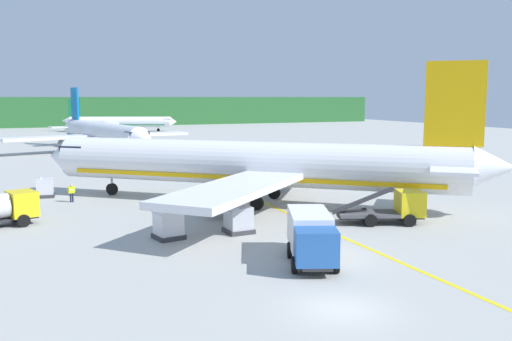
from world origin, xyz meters
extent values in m
cube|color=#A8A8A3|center=(0.00, 48.00, -0.10)|extent=(240.00, 320.00, 0.20)
cube|color=#28602D|center=(0.00, 163.47, 4.59)|extent=(216.00, 6.00, 9.18)
cylinder|color=white|center=(5.52, 24.14, 3.50)|extent=(29.91, 26.19, 3.80)
cone|color=white|center=(-9.12, 36.56, 3.50)|extent=(4.17, 4.31, 3.61)
cone|color=white|center=(20.47, 11.46, 3.90)|extent=(4.53, 4.53, 3.23)
cube|color=#192333|center=(-7.44, 35.14, 4.36)|extent=(3.92, 4.02, 0.60)
cube|color=white|center=(1.13, 15.88, 2.83)|extent=(14.88, 14.52, 0.50)
cylinder|color=slate|center=(1.53, 19.13, 1.63)|extent=(3.86, 3.75, 2.20)
cube|color=white|center=(12.96, 29.82, 2.83)|extent=(12.98, 15.92, 0.50)
cylinder|color=slate|center=(9.81, 28.89, 1.63)|extent=(3.86, 3.75, 2.20)
cube|color=#F2B20C|center=(18.10, 13.47, 8.65)|extent=(3.59, 3.12, 6.50)
cube|color=white|center=(18.10, 13.47, 3.90)|extent=(9.17, 10.00, 0.24)
cube|color=#F2B20C|center=(5.52, 24.14, 2.46)|extent=(27.04, 23.71, 0.36)
cylinder|color=black|center=(-4.91, 32.99, 0.55)|extent=(1.07, 0.98, 1.10)
cylinder|color=gray|center=(-4.91, 32.99, 1.35)|extent=(0.20, 0.20, 0.50)
cylinder|color=black|center=(4.98, 21.19, 0.55)|extent=(1.07, 0.98, 1.10)
cylinder|color=gray|center=(4.98, 21.19, 1.35)|extent=(0.20, 0.20, 0.50)
cylinder|color=black|center=(8.35, 25.16, 0.55)|extent=(1.07, 0.98, 1.10)
cylinder|color=gray|center=(8.35, 25.16, 1.35)|extent=(0.20, 0.20, 0.50)
cylinder|color=white|center=(-0.23, 75.78, 3.22)|extent=(9.70, 33.17, 3.49)
cone|color=white|center=(3.11, 58.44, 3.22)|extent=(3.68, 2.80, 3.32)
cone|color=white|center=(-3.65, 93.47, 3.59)|extent=(3.47, 3.45, 2.97)
cube|color=#192333|center=(2.73, 60.43, 4.00)|extent=(3.33, 2.73, 0.55)
cube|color=white|center=(7.67, 79.18, 2.61)|extent=(15.04, 5.66, 0.46)
cylinder|color=slate|center=(5.51, 77.07, 1.50)|extent=(2.54, 3.27, 2.02)
cube|color=white|center=(-8.84, 75.99, 2.61)|extent=(15.36, 8.51, 0.46)
cylinder|color=slate|center=(-6.05, 74.84, 1.50)|extent=(2.54, 3.27, 2.02)
cube|color=#0C66B2|center=(-3.11, 90.67, 7.95)|extent=(1.09, 4.04, 5.98)
cube|color=white|center=(-3.11, 90.67, 3.59)|extent=(9.95, 4.70, 0.22)
cube|color=#0C66B2|center=(-0.23, 75.78, 2.26)|extent=(8.91, 29.88, 0.33)
cylinder|color=black|center=(2.15, 63.43, 0.51)|extent=(0.51, 1.05, 1.01)
cylinder|color=gray|center=(2.15, 63.43, 1.24)|extent=(0.18, 0.18, 0.46)
cylinder|color=black|center=(1.85, 77.58, 0.51)|extent=(0.51, 1.05, 1.01)
cylinder|color=gray|center=(1.85, 77.58, 1.24)|extent=(0.18, 0.18, 0.46)
cylinder|color=black|center=(-2.84, 76.68, 0.51)|extent=(0.51, 1.05, 1.01)
cylinder|color=gray|center=(-2.84, 76.68, 1.24)|extent=(0.18, 0.18, 0.46)
cylinder|color=white|center=(11.84, 131.96, 2.57)|extent=(25.69, 12.04, 2.79)
cone|color=white|center=(25.00, 126.93, 2.57)|extent=(2.59, 3.10, 2.65)
cone|color=white|center=(-1.61, 137.09, 2.86)|extent=(3.04, 3.05, 2.37)
cube|color=#192333|center=(23.50, 127.50, 3.20)|extent=(2.49, 2.84, 0.44)
cube|color=white|center=(12.86, 138.75, 2.08)|extent=(8.46, 12.07, 0.37)
cylinder|color=slate|center=(13.38, 136.40, 1.20)|extent=(2.77, 2.35, 1.62)
cube|color=white|center=(8.07, 126.21, 2.08)|extent=(6.43, 12.26, 0.37)
cylinder|color=slate|center=(10.02, 127.62, 1.20)|extent=(2.77, 2.35, 1.62)
cube|color=#19723F|center=(0.52, 136.28, 6.35)|extent=(3.11, 1.40, 4.77)
cube|color=white|center=(0.52, 136.28, 2.86)|extent=(4.92, 7.97, 0.18)
cube|color=#19723F|center=(11.84, 131.96, 1.80)|extent=(23.17, 10.96, 0.26)
cylinder|color=black|center=(21.22, 128.37, 0.40)|extent=(0.85, 0.53, 0.81)
cylinder|color=gray|center=(21.22, 128.37, 0.99)|extent=(0.15, 0.15, 0.37)
cylinder|color=black|center=(11.49, 134.13, 0.40)|extent=(0.85, 0.53, 0.81)
cylinder|color=gray|center=(11.49, 134.13, 0.99)|extent=(0.15, 0.15, 0.37)
cylinder|color=black|center=(10.13, 130.57, 0.40)|extent=(0.85, 0.53, 0.81)
cylinder|color=gray|center=(10.13, 130.57, 0.99)|extent=(0.15, 0.15, 0.37)
cube|color=yellow|center=(-12.71, 23.15, 1.50)|extent=(2.37, 2.64, 1.80)
cube|color=#192333|center=(-11.90, 23.40, 1.86)|extent=(0.63, 1.79, 0.94)
cylinder|color=black|center=(-13.32, 24.11, 0.45)|extent=(0.94, 0.53, 0.90)
cylinder|color=black|center=(-12.67, 22.01, 0.45)|extent=(0.94, 0.53, 0.90)
cube|color=#2659A5|center=(1.30, 4.52, 1.50)|extent=(2.71, 2.48, 1.80)
cube|color=#192333|center=(0.98, 3.73, 1.86)|extent=(1.75, 0.75, 0.94)
cube|color=white|center=(2.46, 7.47, 1.64)|extent=(3.72, 5.03, 2.09)
cube|color=#262628|center=(2.13, 6.63, 0.52)|extent=(3.76, 6.46, 0.16)
cylinder|color=black|center=(2.43, 4.39, 0.45)|extent=(0.59, 0.94, 0.90)
cylinder|color=black|center=(0.38, 5.20, 0.45)|extent=(0.59, 0.94, 0.90)
cylinder|color=black|center=(3.49, 7.06, 0.45)|extent=(0.59, 0.94, 0.90)
cylinder|color=black|center=(1.44, 7.87, 0.45)|extent=(0.59, 0.94, 0.90)
cube|color=yellow|center=(13.39, 12.41, 1.50)|extent=(2.48, 2.71, 1.80)
cube|color=#192333|center=(14.18, 12.10, 1.86)|extent=(0.75, 1.75, 0.94)
cube|color=#4C4C51|center=(10.53, 13.54, 0.72)|extent=(4.85, 3.63, 0.24)
cube|color=#2D2D33|center=(10.16, 13.68, 1.70)|extent=(4.49, 2.47, 1.90)
cube|color=#262628|center=(11.37, 13.21, 0.52)|extent=(6.28, 3.68, 0.16)
cylinder|color=black|center=(13.52, 13.55, 0.45)|extent=(0.94, 0.59, 0.90)
cylinder|color=black|center=(12.71, 11.50, 0.45)|extent=(0.94, 0.59, 0.90)
cylinder|color=black|center=(10.94, 14.56, 0.45)|extent=(0.94, 0.59, 0.90)
cylinder|color=black|center=(10.13, 12.51, 0.45)|extent=(0.94, 0.59, 0.90)
cube|color=#333338|center=(-10.78, 34.15, 0.15)|extent=(1.80, 1.80, 0.30)
cube|color=silver|center=(-10.78, 34.15, 1.02)|extent=(1.57, 1.57, 1.44)
cube|color=silver|center=(-11.27, 34.21, 1.59)|extent=(0.76, 1.50, 0.54)
cube|color=#333338|center=(-3.96, 14.80, 0.15)|extent=(2.06, 2.06, 0.30)
cube|color=silver|center=(-3.96, 14.80, 1.14)|extent=(1.82, 1.82, 1.67)
cube|color=silver|center=(-4.49, 14.69, 1.82)|extent=(0.92, 1.67, 0.57)
cube|color=#333338|center=(0.82, 14.53, 0.15)|extent=(1.89, 1.89, 0.30)
cube|color=#B2B7C1|center=(0.82, 14.53, 1.06)|extent=(1.68, 1.68, 1.51)
cube|color=#B2B7C1|center=(0.27, 14.49, 1.66)|extent=(0.75, 1.63, 0.57)
cylinder|color=#191E33|center=(-8.64, 30.61, 0.40)|extent=(0.14, 0.14, 0.79)
cylinder|color=#191E33|center=(-8.82, 30.59, 0.40)|extent=(0.14, 0.14, 0.79)
cube|color=#CCE519|center=(-8.73, 30.60, 1.09)|extent=(0.47, 0.28, 0.59)
cube|color=silver|center=(-8.73, 30.60, 1.12)|extent=(0.48, 0.29, 0.06)
sphere|color=tan|center=(-8.73, 30.60, 1.49)|extent=(0.21, 0.21, 0.21)
cylinder|color=#CCE519|center=(-8.46, 30.64, 1.12)|extent=(0.09, 0.09, 0.56)
cylinder|color=#CCE519|center=(-9.00, 30.56, 1.12)|extent=(0.09, 0.09, 0.56)
cylinder|color=#191E33|center=(5.11, 11.88, 0.44)|extent=(0.14, 0.14, 0.87)
cylinder|color=#191E33|center=(5.27, 11.79, 0.44)|extent=(0.14, 0.14, 0.87)
cube|color=#CCE519|center=(5.19, 11.84, 1.20)|extent=(0.49, 0.40, 0.66)
cube|color=silver|center=(5.19, 11.84, 1.24)|extent=(0.51, 0.42, 0.06)
sphere|color=tan|center=(5.19, 11.84, 1.65)|extent=(0.24, 0.24, 0.24)
cylinder|color=#CCE519|center=(4.95, 11.97, 1.24)|extent=(0.09, 0.09, 0.62)
cylinder|color=#CCE519|center=(5.42, 11.71, 1.24)|extent=(0.09, 0.09, 0.62)
cube|color=yellow|center=(6.71, 19.14, 0.01)|extent=(0.30, 60.00, 0.01)
camera|label=1|loc=(-12.37, -20.11, 9.17)|focal=39.13mm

